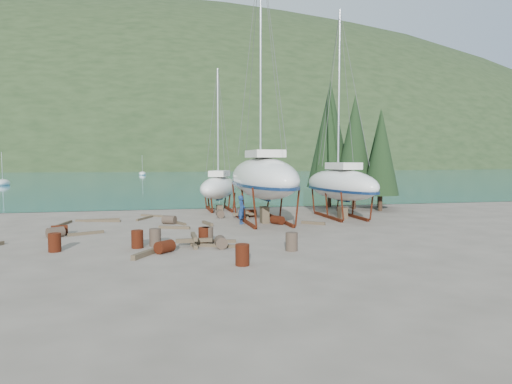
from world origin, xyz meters
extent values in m
plane|color=#5F554B|center=(0.00, 0.00, 0.00)|extent=(600.00, 600.00, 0.00)
plane|color=#1C6D8E|center=(0.00, 315.00, 0.01)|extent=(700.00, 700.00, 0.00)
ellipsoid|color=black|center=(0.00, 320.00, 0.00)|extent=(800.00, 360.00, 110.00)
cube|color=beige|center=(-60.00, 190.00, 2.00)|extent=(6.00, 5.00, 4.00)
cube|color=#A54C2D|center=(-60.00, 190.00, 4.80)|extent=(6.60, 5.60, 1.60)
cube|color=beige|center=(-20.00, 190.00, 2.00)|extent=(6.00, 5.00, 4.00)
cube|color=#A54C2D|center=(-20.00, 190.00, 4.80)|extent=(6.60, 5.60, 1.60)
cube|color=beige|center=(30.00, 190.00, 2.00)|extent=(6.00, 5.00, 4.00)
cube|color=#A54C2D|center=(30.00, 190.00, 4.80)|extent=(6.60, 5.60, 1.60)
cylinder|color=black|center=(12.50, 12.00, 0.80)|extent=(0.36, 0.36, 1.60)
cone|color=black|center=(12.50, 12.00, 5.80)|extent=(3.60, 3.60, 8.40)
cylinder|color=black|center=(14.00, 10.00, 0.68)|extent=(0.36, 0.36, 1.36)
cone|color=black|center=(14.00, 10.00, 4.93)|extent=(3.06, 3.06, 7.14)
cylinder|color=black|center=(11.00, 14.00, 0.92)|extent=(0.36, 0.36, 1.84)
cone|color=black|center=(11.00, 14.00, 6.67)|extent=(4.14, 4.14, 9.66)
cylinder|color=black|center=(15.50, 13.00, 0.72)|extent=(0.36, 0.36, 1.44)
cone|color=black|center=(15.50, 13.00, 5.22)|extent=(3.24, 3.24, 7.56)
ellipsoid|color=white|center=(-30.00, 60.00, 0.38)|extent=(2.00, 5.00, 1.40)
cylinder|color=silver|center=(-30.00, 60.00, 3.23)|extent=(0.08, 0.08, 5.00)
ellipsoid|color=white|center=(10.00, 80.00, 0.38)|extent=(2.00, 5.00, 1.40)
cylinder|color=silver|center=(10.00, 80.00, 3.23)|extent=(0.08, 0.08, 5.00)
ellipsoid|color=white|center=(-8.00, 110.00, 0.38)|extent=(2.00, 5.00, 1.40)
cylinder|color=silver|center=(-8.00, 110.00, 3.23)|extent=(0.08, 0.08, 5.00)
ellipsoid|color=white|center=(2.65, 5.53, 3.06)|extent=(3.75, 12.29, 2.85)
cube|color=#0C1E3F|center=(2.65, 4.92, 2.08)|extent=(0.28, 2.21, 1.00)
cube|color=silver|center=(2.65, 4.92, 4.74)|extent=(2.02, 3.70, 0.50)
cylinder|color=silver|center=(2.65, 6.14, 11.93)|extent=(0.14, 0.14, 14.68)
cube|color=#58230F|center=(1.40, 5.53, 0.10)|extent=(0.18, 6.73, 0.20)
cube|color=#58230F|center=(3.90, 5.53, 0.10)|extent=(0.18, 6.73, 0.20)
cube|color=brown|center=(2.65, 4.92, 0.57)|extent=(0.50, 0.80, 1.13)
ellipsoid|color=white|center=(8.90, 6.59, 2.48)|extent=(3.63, 9.94, 2.30)
cube|color=#0C1E3F|center=(8.90, 6.10, 1.78)|extent=(0.39, 1.77, 1.00)
cube|color=silver|center=(8.90, 6.10, 3.88)|extent=(1.79, 3.04, 0.50)
cylinder|color=silver|center=(8.90, 7.07, 9.58)|extent=(0.14, 0.14, 11.69)
cube|color=#58230F|center=(7.91, 6.59, 0.10)|extent=(0.18, 5.36, 0.20)
cube|color=#58230F|center=(9.89, 6.59, 0.10)|extent=(0.18, 5.36, 0.20)
cube|color=brown|center=(8.90, 6.10, 0.41)|extent=(0.50, 0.80, 0.83)
ellipsoid|color=white|center=(0.71, 13.55, 1.95)|extent=(5.21, 7.89, 1.95)
cube|color=#0C1E3F|center=(0.71, 13.17, 1.42)|extent=(0.77, 1.35, 1.00)
cube|color=silver|center=(0.71, 13.17, 3.17)|extent=(2.11, 2.60, 0.50)
cylinder|color=silver|center=(0.71, 13.93, 7.56)|extent=(0.14, 0.14, 9.08)
cube|color=#58230F|center=(-0.13, 13.55, 0.10)|extent=(0.18, 4.16, 0.20)
cube|color=#58230F|center=(1.54, 13.55, 0.10)|extent=(0.18, 4.16, 0.20)
cube|color=brown|center=(0.71, 13.17, 0.24)|extent=(0.50, 0.80, 0.47)
imported|color=navy|center=(1.03, 4.79, 0.97)|extent=(0.73, 0.84, 1.93)
cylinder|color=#58230F|center=(-9.33, -2.51, 0.44)|extent=(0.58, 0.58, 0.88)
cylinder|color=#2D2823|center=(-1.56, -3.30, 0.29)|extent=(0.60, 0.90, 0.58)
cylinder|color=#58230F|center=(-10.06, 2.53, 0.29)|extent=(0.95, 0.70, 0.58)
cylinder|color=#58230F|center=(-1.23, -7.18, 0.44)|extent=(0.58, 0.58, 0.88)
cylinder|color=#58230F|center=(2.36, 8.28, 0.29)|extent=(0.89, 0.59, 0.58)
cylinder|color=#2D2823|center=(1.63, -4.73, 0.44)|extent=(0.58, 0.58, 0.88)
cylinder|color=#58230F|center=(3.34, 4.08, 0.29)|extent=(0.94, 1.05, 0.58)
cylinder|color=#2D2823|center=(-3.76, 5.83, 0.29)|extent=(1.05, 0.94, 0.58)
cylinder|color=#58230F|center=(-5.56, -2.41, 0.44)|extent=(0.58, 0.58, 0.88)
cylinder|color=#2D2823|center=(0.09, 8.51, 0.29)|extent=(0.60, 0.90, 0.58)
cylinder|color=#58230F|center=(-4.27, -3.91, 0.29)|extent=(1.04, 1.03, 0.58)
cylinder|color=#58230F|center=(-2.26, -2.17, 0.44)|extent=(0.58, 0.58, 0.88)
cylinder|color=#2D2823|center=(-10.13, 1.76, 0.29)|extent=(1.05, 0.99, 0.58)
cylinder|color=#2D2823|center=(-4.71, -2.06, 0.44)|extent=(0.58, 0.58, 0.88)
cylinder|color=#2D2823|center=(-2.07, -2.10, 0.44)|extent=(0.58, 0.58, 0.88)
cube|color=brown|center=(-5.44, 8.79, 0.07)|extent=(1.16, 2.14, 0.14)
cube|color=brown|center=(5.67, 3.52, 0.10)|extent=(1.39, 1.26, 0.19)
cube|color=brown|center=(-8.27, 8.22, 0.09)|extent=(2.26, 0.42, 0.19)
cube|color=brown|center=(-1.77, -2.99, 0.07)|extent=(2.43, 1.23, 0.15)
cube|color=brown|center=(-3.52, 3.56, 0.09)|extent=(1.94, 0.93, 0.17)
cube|color=brown|center=(-2.03, -1.71, 0.08)|extent=(2.92, 0.86, 0.16)
cube|color=brown|center=(-1.27, 4.91, 0.09)|extent=(0.57, 1.73, 0.19)
cube|color=brown|center=(-4.64, 10.02, 0.08)|extent=(2.26, 1.66, 0.15)
cube|color=brown|center=(-3.26, 5.97, 0.08)|extent=(1.18, 2.37, 0.16)
cube|color=brown|center=(-8.61, 2.38, 0.08)|extent=(1.93, 1.04, 0.17)
cube|color=brown|center=(-8.60, 8.04, 0.07)|extent=(3.13, 1.15, 0.15)
cube|color=brown|center=(-4.82, -3.88, 0.11)|extent=(1.87, 2.92, 0.23)
cube|color=brown|center=(-10.61, 6.92, 0.08)|extent=(0.64, 2.49, 0.16)
cube|color=brown|center=(-2.81, -2.59, 0.10)|extent=(0.20, 1.80, 0.20)
cube|color=brown|center=(-2.81, -2.59, 0.30)|extent=(1.80, 0.20, 0.20)
cube|color=brown|center=(-2.81, -2.59, 0.50)|extent=(0.20, 1.80, 0.20)
cube|color=brown|center=(1.85, 7.82, 0.10)|extent=(0.20, 1.80, 0.20)
cube|color=brown|center=(1.85, 7.82, 0.30)|extent=(1.80, 0.20, 0.20)
cube|color=brown|center=(1.85, 7.82, 0.50)|extent=(0.20, 1.80, 0.20)
camera|label=1|loc=(-4.71, -25.27, 4.31)|focal=32.00mm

